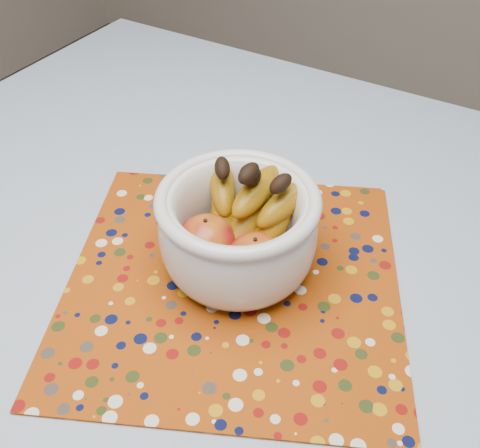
{
  "coord_description": "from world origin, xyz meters",
  "views": [
    {
      "loc": [
        0.31,
        -0.38,
        1.32
      ],
      "look_at": [
        0.04,
        0.08,
        0.84
      ],
      "focal_mm": 42.0,
      "sensor_mm": 36.0,
      "label": 1
    }
  ],
  "objects": [
    {
      "name": "table",
      "position": [
        0.0,
        0.0,
        0.67
      ],
      "size": [
        1.2,
        1.2,
        0.75
      ],
      "color": "brown",
      "rests_on": "ground"
    },
    {
      "name": "tablecloth",
      "position": [
        0.0,
        0.0,
        0.76
      ],
      "size": [
        1.32,
        1.32,
        0.01
      ],
      "primitive_type": "cube",
      "color": "slate",
      "rests_on": "table"
    },
    {
      "name": "placemat",
      "position": [
        0.04,
        0.05,
        0.76
      ],
      "size": [
        0.58,
        0.58,
        0.0
      ],
      "primitive_type": "cube",
      "rotation": [
        0.0,
        0.0,
        0.43
      ],
      "color": "#863307",
      "rests_on": "tablecloth"
    },
    {
      "name": "fruit_bowl",
      "position": [
        0.03,
        0.08,
        0.84
      ],
      "size": [
        0.22,
        0.21,
        0.16
      ],
      "color": "silver",
      "rests_on": "placemat"
    }
  ]
}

